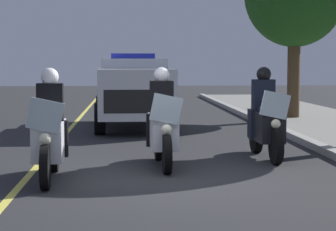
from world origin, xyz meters
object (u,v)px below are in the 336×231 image
(police_motorcycle_lead_right, at_px, (163,126))
(police_suv, at_px, (133,89))
(police_motorcycle_lead_left, at_px, (50,135))
(police_motorcycle_trailing, at_px, (266,121))

(police_motorcycle_lead_right, distance_m, police_suv, 6.62)
(police_motorcycle_lead_left, xyz_separation_m, police_motorcycle_trailing, (-2.00, 3.78, 0.00))
(police_motorcycle_lead_left, height_order, police_motorcycle_trailing, same)
(police_motorcycle_lead_left, bearing_deg, police_motorcycle_trailing, 117.92)
(police_motorcycle_lead_right, xyz_separation_m, police_motorcycle_trailing, (-0.84, 1.98, 0.00))
(police_motorcycle_lead_left, bearing_deg, police_motorcycle_lead_right, 122.86)
(police_motorcycle_lead_left, height_order, police_suv, police_suv)
(police_motorcycle_lead_right, relative_size, police_suv, 0.43)
(police_motorcycle_trailing, bearing_deg, police_motorcycle_lead_left, -62.08)
(police_motorcycle_lead_right, bearing_deg, police_motorcycle_lead_left, -57.14)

